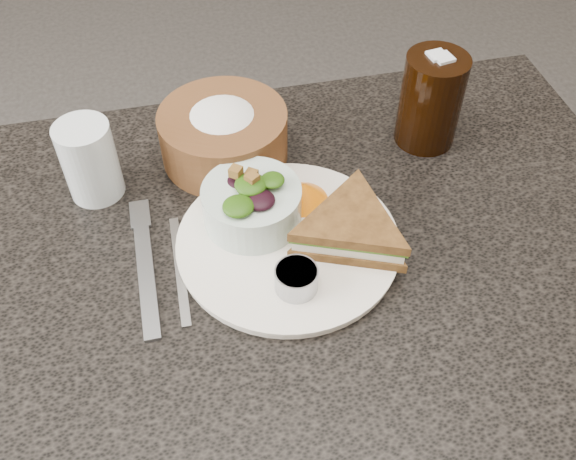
{
  "coord_description": "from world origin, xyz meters",
  "views": [
    {
      "loc": [
        -0.11,
        -0.49,
        1.37
      ],
      "look_at": [
        0.01,
        0.02,
        0.78
      ],
      "focal_mm": 40.0,
      "sensor_mm": 36.0,
      "label": 1
    }
  ],
  "objects_px": {
    "dinner_plate": "(288,243)",
    "water_glass": "(90,161)",
    "salad_bowl": "(252,199)",
    "cola_glass": "(431,97)",
    "dining_table": "(286,400)",
    "sandwich": "(351,228)",
    "bread_basket": "(223,128)",
    "dressing_ramekin": "(296,279)"
  },
  "relations": [
    {
      "from": "cola_glass",
      "to": "dinner_plate",
      "type": "bearing_deg",
      "value": -146.45
    },
    {
      "from": "sandwich",
      "to": "salad_bowl",
      "type": "distance_m",
      "value": 0.13
    },
    {
      "from": "cola_glass",
      "to": "water_glass",
      "type": "distance_m",
      "value": 0.47
    },
    {
      "from": "salad_bowl",
      "to": "dinner_plate",
      "type": "bearing_deg",
      "value": -50.45
    },
    {
      "from": "dining_table",
      "to": "water_glass",
      "type": "distance_m",
      "value": 0.51
    },
    {
      "from": "dressing_ramekin",
      "to": "bread_basket",
      "type": "height_order",
      "value": "bread_basket"
    },
    {
      "from": "dining_table",
      "to": "water_glass",
      "type": "relative_size",
      "value": 9.13
    },
    {
      "from": "salad_bowl",
      "to": "dining_table",
      "type": "bearing_deg",
      "value": -66.26
    },
    {
      "from": "salad_bowl",
      "to": "cola_glass",
      "type": "xyz_separation_m",
      "value": [
        0.28,
        0.12,
        0.03
      ]
    },
    {
      "from": "dining_table",
      "to": "bread_basket",
      "type": "bearing_deg",
      "value": 101.36
    },
    {
      "from": "dining_table",
      "to": "sandwich",
      "type": "relative_size",
      "value": 5.98
    },
    {
      "from": "salad_bowl",
      "to": "water_glass",
      "type": "distance_m",
      "value": 0.22
    },
    {
      "from": "dinner_plate",
      "to": "bread_basket",
      "type": "relative_size",
      "value": 1.55
    },
    {
      "from": "water_glass",
      "to": "dinner_plate",
      "type": "bearing_deg",
      "value": -33.77
    },
    {
      "from": "dining_table",
      "to": "cola_glass",
      "type": "relative_size",
      "value": 6.73
    },
    {
      "from": "sandwich",
      "to": "water_glass",
      "type": "relative_size",
      "value": 1.53
    },
    {
      "from": "salad_bowl",
      "to": "cola_glass",
      "type": "relative_size",
      "value": 0.84
    },
    {
      "from": "salad_bowl",
      "to": "bread_basket",
      "type": "bearing_deg",
      "value": 95.35
    },
    {
      "from": "dressing_ramekin",
      "to": "bread_basket",
      "type": "bearing_deg",
      "value": 99.35
    },
    {
      "from": "dining_table",
      "to": "dinner_plate",
      "type": "xyz_separation_m",
      "value": [
        0.01,
        0.02,
        0.38
      ]
    },
    {
      "from": "sandwich",
      "to": "salad_bowl",
      "type": "relative_size",
      "value": 1.33
    },
    {
      "from": "dressing_ramekin",
      "to": "cola_glass",
      "type": "distance_m",
      "value": 0.35
    },
    {
      "from": "dressing_ramekin",
      "to": "cola_glass",
      "type": "height_order",
      "value": "cola_glass"
    },
    {
      "from": "salad_bowl",
      "to": "cola_glass",
      "type": "height_order",
      "value": "cola_glass"
    },
    {
      "from": "salad_bowl",
      "to": "cola_glass",
      "type": "distance_m",
      "value": 0.3
    },
    {
      "from": "bread_basket",
      "to": "cola_glass",
      "type": "xyz_separation_m",
      "value": [
        0.29,
        -0.03,
        0.02
      ]
    },
    {
      "from": "bread_basket",
      "to": "cola_glass",
      "type": "bearing_deg",
      "value": -5.11
    },
    {
      "from": "cola_glass",
      "to": "water_glass",
      "type": "height_order",
      "value": "cola_glass"
    },
    {
      "from": "water_glass",
      "to": "dressing_ramekin",
      "type": "bearing_deg",
      "value": -45.59
    },
    {
      "from": "water_glass",
      "to": "salad_bowl",
      "type": "bearing_deg",
      "value": -29.54
    },
    {
      "from": "dinner_plate",
      "to": "cola_glass",
      "type": "xyz_separation_m",
      "value": [
        0.24,
        0.16,
        0.07
      ]
    },
    {
      "from": "dinner_plate",
      "to": "bread_basket",
      "type": "height_order",
      "value": "bread_basket"
    },
    {
      "from": "dinner_plate",
      "to": "dressing_ramekin",
      "type": "bearing_deg",
      "value": -95.32
    },
    {
      "from": "sandwich",
      "to": "water_glass",
      "type": "xyz_separation_m",
      "value": [
        -0.31,
        0.17,
        0.02
      ]
    },
    {
      "from": "dinner_plate",
      "to": "water_glass",
      "type": "distance_m",
      "value": 0.28
    },
    {
      "from": "dining_table",
      "to": "dinner_plate",
      "type": "relative_size",
      "value": 3.62
    },
    {
      "from": "dinner_plate",
      "to": "salad_bowl",
      "type": "xyz_separation_m",
      "value": [
        -0.04,
        0.04,
        0.04
      ]
    },
    {
      "from": "dining_table",
      "to": "sandwich",
      "type": "distance_m",
      "value": 0.42
    },
    {
      "from": "dinner_plate",
      "to": "dining_table",
      "type": "bearing_deg",
      "value": -113.03
    },
    {
      "from": "dining_table",
      "to": "dinner_plate",
      "type": "height_order",
      "value": "dinner_plate"
    },
    {
      "from": "water_glass",
      "to": "sandwich",
      "type": "bearing_deg",
      "value": -29.41
    },
    {
      "from": "salad_bowl",
      "to": "water_glass",
      "type": "height_order",
      "value": "water_glass"
    }
  ]
}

